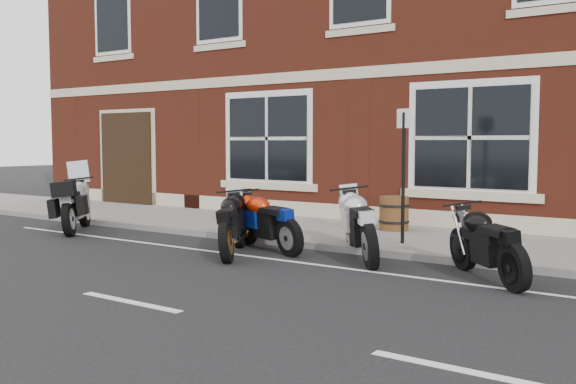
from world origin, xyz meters
The scene contains 10 objects.
ground centered at (0.00, 0.00, 0.00)m, with size 80.00×80.00×0.00m, color black.
sidewalk centered at (0.00, 3.00, 0.06)m, with size 30.00×3.00×0.12m, color slate.
kerb centered at (0.00, 1.42, 0.06)m, with size 30.00×0.16×0.12m, color slate.
moto_touring_silver centered at (-5.60, 0.58, 0.60)m, with size 1.59×1.77×1.47m.
moto_sport_red centered at (-0.84, 0.86, 0.54)m, with size 1.98×0.89×0.93m.
moto_sport_black centered at (-1.03, 0.22, 0.55)m, with size 1.22×1.90×0.96m.
moto_sport_silver centered at (0.93, 1.04, 0.59)m, with size 1.53×1.89×1.03m.
moto_naked_black centered at (3.08, 0.64, 0.54)m, with size 1.55×1.56×0.93m.
barrel_planter centered at (0.27, 3.65, 0.46)m, with size 0.61×0.61×0.68m.
parking_sign centered at (1.12, 2.20, 1.47)m, with size 0.32×0.14×2.34m.
Camera 1 is at (5.75, -8.08, 1.89)m, focal length 40.00 mm.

